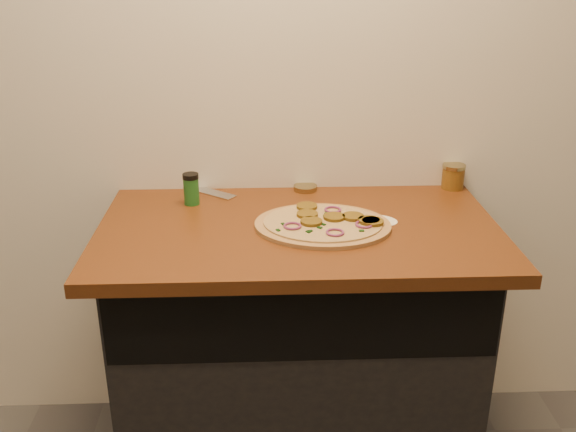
{
  "coord_description": "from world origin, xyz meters",
  "views": [
    {
      "loc": [
        -0.1,
        -0.34,
        1.66
      ],
      "look_at": [
        -0.03,
        1.37,
        0.95
      ],
      "focal_mm": 40.0,
      "sensor_mm": 36.0,
      "label": 1
    }
  ],
  "objects_px": {
    "chefs_knife": "(186,185)",
    "salsa_jar": "(453,176)",
    "spice_shaker": "(191,189)",
    "pizza": "(324,224)"
  },
  "relations": [
    {
      "from": "pizza",
      "to": "salsa_jar",
      "type": "height_order",
      "value": "salsa_jar"
    },
    {
      "from": "chefs_knife",
      "to": "spice_shaker",
      "type": "distance_m",
      "value": 0.18
    },
    {
      "from": "salsa_jar",
      "to": "spice_shaker",
      "type": "xyz_separation_m",
      "value": [
        -0.89,
        -0.11,
        0.01
      ]
    },
    {
      "from": "spice_shaker",
      "to": "salsa_jar",
      "type": "bearing_deg",
      "value": 7.29
    },
    {
      "from": "salsa_jar",
      "to": "spice_shaker",
      "type": "height_order",
      "value": "spice_shaker"
    },
    {
      "from": "chefs_knife",
      "to": "salsa_jar",
      "type": "distance_m",
      "value": 0.93
    },
    {
      "from": "chefs_knife",
      "to": "spice_shaker",
      "type": "xyz_separation_m",
      "value": [
        0.04,
        -0.17,
        0.05
      ]
    },
    {
      "from": "salsa_jar",
      "to": "spice_shaker",
      "type": "relative_size",
      "value": 0.83
    },
    {
      "from": "salsa_jar",
      "to": "chefs_knife",
      "type": "bearing_deg",
      "value": 176.67
    },
    {
      "from": "chefs_knife",
      "to": "pizza",
      "type": "bearing_deg",
      "value": -39.73
    }
  ]
}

